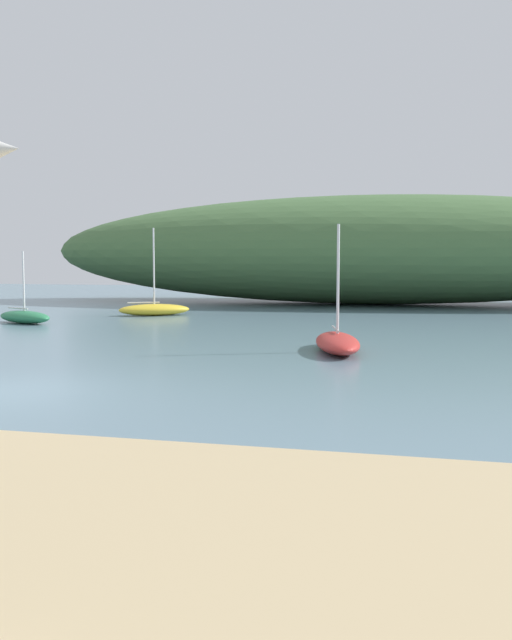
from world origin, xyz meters
name	(u,v)px	position (x,y,z in m)	size (l,w,h in m)	color
ground_plane	(1,392)	(0.00, 0.00, 0.00)	(120.00, 120.00, 0.00)	slate
distant_hill	(366,250)	(4.85, 31.37, 3.37)	(41.58, 12.52, 6.73)	#476B3D
sailboat_by_sandbar	(154,309)	(-4.43, 19.24, 0.31)	(3.62, 2.84, 4.26)	gold
sailboat_outer_mooring	(337,342)	(5.90, 7.74, 0.29)	(2.04, 3.95, 3.71)	#B72D28
sailboat_centre_water	(25,317)	(-8.24, 13.99, 0.28)	(3.34, 2.32, 3.08)	#287A4C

